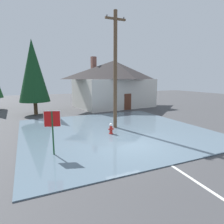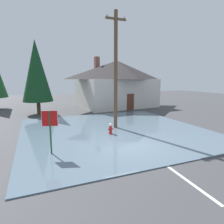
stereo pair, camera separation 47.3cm
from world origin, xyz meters
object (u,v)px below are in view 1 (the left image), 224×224
utility_pole (115,70)px  house (114,83)px  fire_hydrant (111,129)px  pine_tree_tall_left (33,71)px  stop_sign_near (52,124)px

utility_pole → house: size_ratio=0.78×
fire_hydrant → pine_tree_tall_left: (-4.33, 10.18, 4.23)m
stop_sign_near → fire_hydrant: bearing=27.7°
stop_sign_near → pine_tree_tall_left: (-0.17, 12.36, 2.97)m
stop_sign_near → fire_hydrant: 4.87m
house → pine_tree_tall_left: bearing=-168.7°
utility_pole → pine_tree_tall_left: size_ratio=1.10×
house → pine_tree_tall_left: (-10.19, -2.05, 1.40)m
house → pine_tree_tall_left: 10.49m
stop_sign_near → house: house is taller
pine_tree_tall_left → stop_sign_near: bearing=-89.2°
fire_hydrant → pine_tree_tall_left: pine_tree_tall_left is taller
stop_sign_near → house: size_ratio=0.21×
stop_sign_near → pine_tree_tall_left: size_ratio=0.29×
fire_hydrant → pine_tree_tall_left: 11.84m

